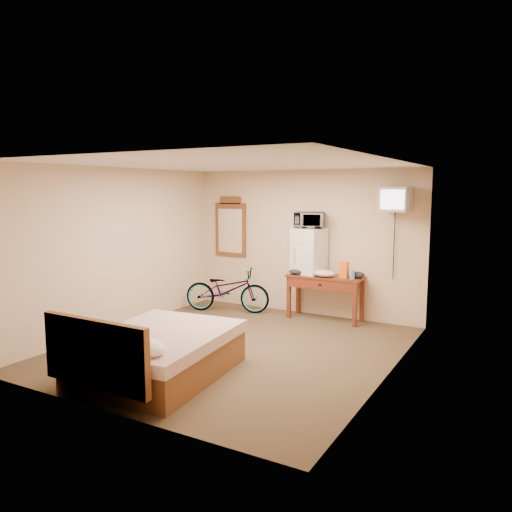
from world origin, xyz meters
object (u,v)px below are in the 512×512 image
microwave (309,220)px  bed (155,353)px  bicycle (227,290)px  wall_mirror (231,227)px  desk (324,283)px  blue_cup (352,275)px  crt_television (395,199)px  mini_fridge (309,251)px

microwave → bed: microwave is taller
bicycle → wall_mirror: bearing=8.9°
microwave → bed: 3.73m
desk → blue_cup: (0.50, -0.06, 0.20)m
crt_television → desk: bearing=-179.0°
blue_cup → mini_fridge: bearing=171.5°
mini_fridge → microwave: size_ratio=1.59×
mini_fridge → bed: (-0.43, -3.44, -0.84)m
crt_television → bicycle: 3.27m
blue_cup → crt_television: crt_television is taller
mini_fridge → microwave: microwave is taller
blue_cup → crt_television: size_ratio=0.25×
wall_mirror → bicycle: bearing=-63.5°
crt_television → bed: crt_television is taller
desk → microwave: microwave is taller
microwave → wall_mirror: bearing=154.7°
microwave → bicycle: bearing=176.6°
microwave → crt_television: 1.47m
wall_mirror → bicycle: size_ratio=0.73×
microwave → blue_cup: 1.17m
desk → crt_television: size_ratio=2.21×
desk → crt_television: crt_television is taller
desk → blue_cup: blue_cup is taller
blue_cup → crt_television: 1.35m
desk → bed: size_ratio=0.63×
crt_television → blue_cup: bearing=-172.3°
bed → mini_fridge: bearing=82.9°
mini_fridge → blue_cup: 0.88m
mini_fridge → wall_mirror: wall_mirror is taller
desk → microwave: bearing=169.7°
bed → desk: bearing=77.7°
crt_television → wall_mirror: (-3.12, 0.25, -0.56)m
microwave → crt_television: bearing=-19.6°
blue_cup → microwave: bearing=171.5°
desk → wall_mirror: wall_mirror is taller
microwave → blue_cup: (0.81, -0.12, -0.84)m
crt_television → bed: (-1.85, -3.41, -1.72)m
crt_television → bed: 4.24m
mini_fridge → microwave: (0.00, 0.00, 0.52)m
crt_television → bicycle: (-2.82, -0.33, -1.62)m
crt_television → wall_mirror: size_ratio=0.52×
bed → blue_cup: bearing=69.6°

